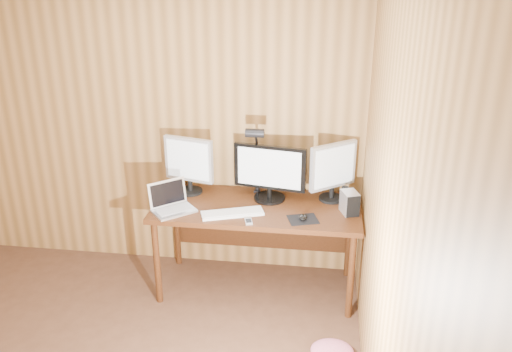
% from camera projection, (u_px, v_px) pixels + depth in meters
% --- Properties ---
extents(room_shell, '(4.00, 4.00, 4.00)m').
position_uv_depth(room_shell, '(24.00, 246.00, 2.63)').
color(room_shell, '#4B2D1C').
rests_on(room_shell, ground).
extents(desk, '(1.60, 0.70, 0.75)m').
position_uv_depth(desk, '(258.00, 216.00, 4.31)').
color(desk, '#3E1E0D').
rests_on(desk, floor).
extents(monitor_center, '(0.57, 0.25, 0.45)m').
position_uv_depth(monitor_center, '(270.00, 172.00, 4.22)').
color(monitor_center, black).
rests_on(monitor_center, desk).
extents(monitor_left, '(0.41, 0.20, 0.47)m').
position_uv_depth(monitor_left, '(189.00, 163.00, 4.33)').
color(monitor_left, black).
rests_on(monitor_left, desk).
extents(monitor_right, '(0.35, 0.28, 0.47)m').
position_uv_depth(monitor_right, '(333.00, 170.00, 4.20)').
color(monitor_right, black).
rests_on(monitor_right, desk).
extents(laptop, '(0.38, 0.37, 0.22)m').
position_uv_depth(laptop, '(171.00, 203.00, 4.11)').
color(laptop, silver).
rests_on(laptop, desk).
extents(keyboard, '(0.48, 0.29, 0.02)m').
position_uv_depth(keyboard, '(232.00, 213.00, 4.05)').
color(keyboard, white).
rests_on(keyboard, desk).
extents(mousepad, '(0.26, 0.23, 0.00)m').
position_uv_depth(mousepad, '(303.00, 219.00, 3.98)').
color(mousepad, black).
rests_on(mousepad, desk).
extents(mouse, '(0.10, 0.12, 0.04)m').
position_uv_depth(mouse, '(303.00, 217.00, 3.97)').
color(mouse, black).
rests_on(mouse, mousepad).
extents(hard_drive, '(0.15, 0.18, 0.17)m').
position_uv_depth(hard_drive, '(350.00, 203.00, 4.05)').
color(hard_drive, silver).
rests_on(hard_drive, desk).
extents(phone, '(0.07, 0.11, 0.01)m').
position_uv_depth(phone, '(249.00, 221.00, 3.94)').
color(phone, silver).
rests_on(phone, desk).
extents(speaker, '(0.06, 0.06, 0.13)m').
position_uv_depth(speaker, '(345.00, 195.00, 4.23)').
color(speaker, black).
rests_on(speaker, desk).
extents(desk_lamp, '(0.14, 0.20, 0.62)m').
position_uv_depth(desk_lamp, '(256.00, 151.00, 4.22)').
color(desk_lamp, black).
rests_on(desk_lamp, desk).
extents(fabric_pile, '(0.35, 0.31, 0.10)m').
position_uv_depth(fabric_pile, '(332.00, 351.00, 3.70)').
color(fabric_pile, '#C25E75').
rests_on(fabric_pile, floor).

